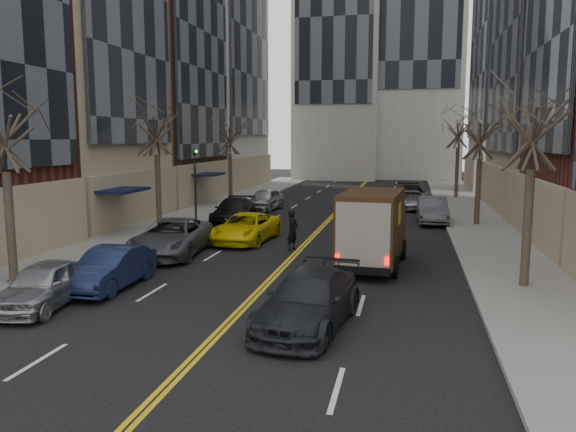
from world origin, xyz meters
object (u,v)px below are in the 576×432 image
object	(u,v)px
ups_truck	(373,229)
pedestrian	(293,230)
taxi	(246,228)
observer_sedan	(309,301)

from	to	relation	value
ups_truck	pedestrian	world-z (taller)	ups_truck
ups_truck	taxi	bearing A→B (deg)	151.42
ups_truck	observer_sedan	size ratio (longest dim) A/B	1.09
ups_truck	pedestrian	size ratio (longest dim) A/B	3.13
pedestrian	ups_truck	bearing A→B (deg)	-102.01
taxi	pedestrian	xyz separation A→B (m)	(2.69, -1.54, 0.22)
observer_sedan	pedestrian	world-z (taller)	pedestrian
ups_truck	observer_sedan	bearing A→B (deg)	-95.04
ups_truck	taxi	xyz separation A→B (m)	(-6.51, 4.21, -0.85)
taxi	observer_sedan	bearing A→B (deg)	-62.16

